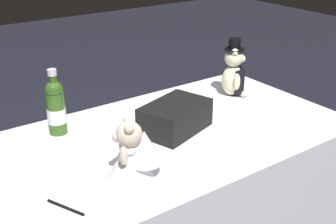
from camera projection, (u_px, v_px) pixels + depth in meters
name	position (u px, v px, depth m)	size (l,w,h in m)	color
reception_table	(168.00, 210.00, 1.99)	(1.55, 0.86, 0.78)	white
teddy_bear_groom	(235.00, 73.00, 2.18)	(0.15, 0.14, 0.29)	beige
teddy_bear_bride	(134.00, 152.00, 1.49)	(0.22, 0.20, 0.22)	white
champagne_bottle	(56.00, 107.00, 1.79)	(0.08, 0.08, 0.28)	#2D551A
signing_pen	(64.00, 207.00, 1.36)	(0.07, 0.14, 0.01)	black
gift_case_black	(175.00, 117.00, 1.83)	(0.34, 0.27, 0.12)	black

